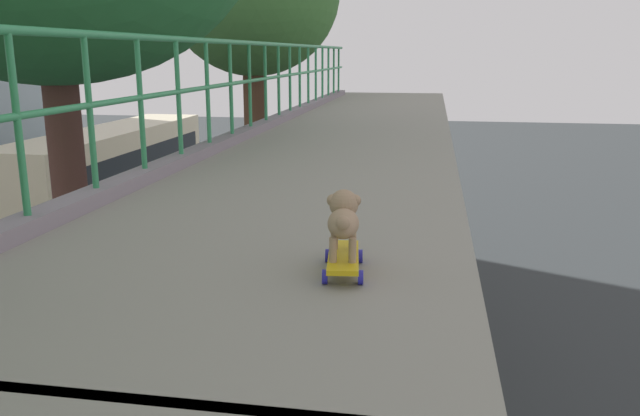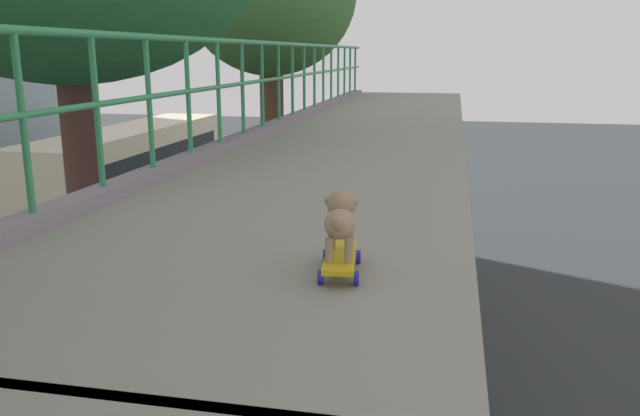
# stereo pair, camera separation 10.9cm
# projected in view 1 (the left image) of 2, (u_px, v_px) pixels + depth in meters

# --- Properties ---
(city_bus) EXTENTS (2.60, 11.93, 3.43)m
(city_bus) POSITION_uv_depth(u_px,v_px,m) (112.00, 169.00, 23.81)
(city_bus) COLOR beige
(city_bus) RESTS_ON ground
(toy_skateboard) EXTENTS (0.23, 0.50, 0.09)m
(toy_skateboard) POSITION_uv_depth(u_px,v_px,m) (343.00, 259.00, 3.08)
(toy_skateboard) COLOR gold
(toy_skateboard) RESTS_ON overpass_deck
(small_dog) EXTENTS (0.19, 0.39, 0.30)m
(small_dog) POSITION_uv_depth(u_px,v_px,m) (343.00, 217.00, 3.06)
(small_dog) COLOR #9F8364
(small_dog) RESTS_ON toy_skateboard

